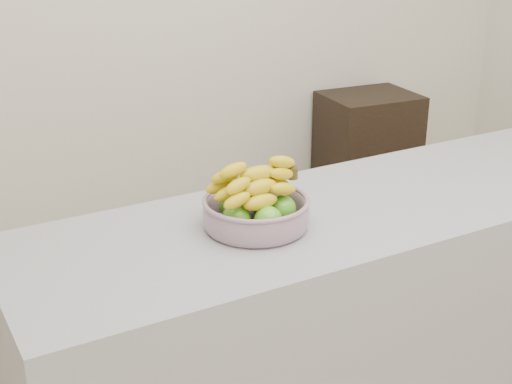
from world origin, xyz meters
The scene contains 3 objects.
counter centered at (0.00, 0.53, 0.45)m, with size 2.00×0.60×0.90m, color #A2A3AA.
cabinet centered at (1.02, 1.78, 0.40)m, with size 0.45×0.36×0.81m, color black.
fruit_bowl centered at (-0.34, 0.53, 0.95)m, with size 0.28×0.28×0.17m.
Camera 1 is at (-1.16, -0.95, 1.69)m, focal length 50.00 mm.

